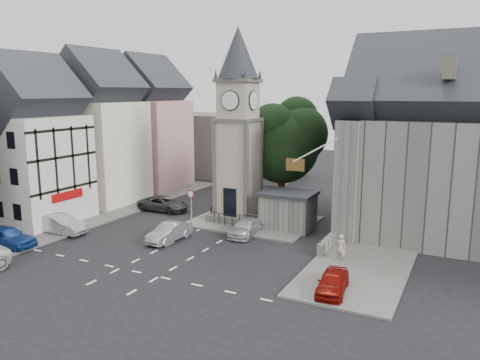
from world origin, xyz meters
The scene contains 23 objects.
ground centered at (0.00, 0.00, 0.00)m, with size 120.00×120.00×0.00m, color black.
pavement_west centered at (-12.50, 6.00, 0.07)m, with size 6.00×30.00×0.14m, color #595651.
pavement_east centered at (12.00, 8.00, 0.07)m, with size 6.00×26.00×0.14m, color #595651.
central_island centered at (1.50, 8.00, 0.08)m, with size 10.00×8.00×0.16m, color #595651.
road_markings centered at (0.00, -5.50, 0.01)m, with size 20.00×8.00×0.01m, color silver.
clock_tower centered at (0.00, 7.99, 8.12)m, with size 4.86×4.86×16.25m.
stone_shelter centered at (4.80, 7.50, 1.55)m, with size 4.30×3.30×3.08m.
town_tree centered at (2.00, 13.00, 6.97)m, with size 7.20×7.20×10.80m.
warning_sign_post centered at (-3.20, 5.43, 2.03)m, with size 0.70×0.19×2.85m.
terrace_pink centered at (-15.50, 16.00, 6.58)m, with size 8.10×7.60×12.80m.
terrace_cream centered at (-15.50, 8.00, 6.58)m, with size 8.10×7.60×12.80m.
terrace_tudor centered at (-15.50, 0.00, 6.19)m, with size 8.10×7.60×12.00m.
backdrop_west centered at (-12.00, 28.00, 4.00)m, with size 20.00×10.00×8.00m, color #4C4944.
east_building centered at (15.59, 11.00, 6.26)m, with size 14.40×11.40×12.60m.
east_boundary_wall centered at (9.20, 10.00, 0.45)m, with size 0.40×16.00×0.90m, color #5C5955.
flagpole centered at (8.00, 4.00, 7.00)m, with size 3.68×0.10×2.74m.
car_west_blue centered at (-11.50, -6.00, 0.79)m, with size 1.85×4.61×1.57m, color navy.
car_west_silver centered at (-10.78, -1.85, 0.75)m, with size 1.60×4.58×1.51m, color #9A9CA1.
car_west_grey centered at (-7.71, 7.67, 0.68)m, with size 2.24×4.86×1.35m, color #2F2F32.
car_island_silver centered at (-1.98, 0.50, 0.67)m, with size 1.43×4.09×1.35m, color gray.
car_island_east centered at (2.50, 4.44, 0.62)m, with size 1.73×4.26×1.24m, color #B5B9BE.
car_east_red centered at (11.50, -3.00, 0.64)m, with size 1.51×3.76×1.28m, color maroon.
pedestrian centered at (10.61, 2.00, 0.94)m, with size 0.69×0.45×1.88m, color #B0AA92.
Camera 1 is at (17.93, -27.06, 11.03)m, focal length 35.00 mm.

